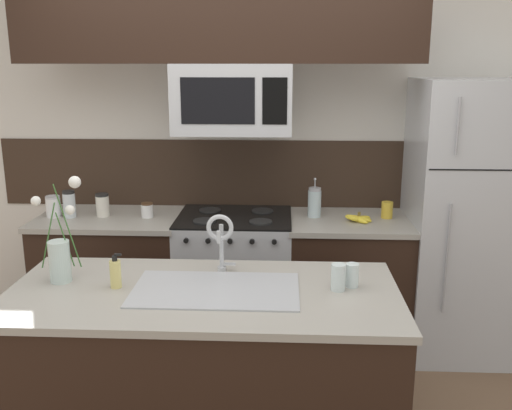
# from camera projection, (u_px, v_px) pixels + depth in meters

# --- Properties ---
(rear_partition) EXTENTS (5.20, 0.10, 2.60)m
(rear_partition) POSITION_uv_depth(u_px,v_px,m) (280.00, 152.00, 4.08)
(rear_partition) COLOR silver
(rear_partition) RESTS_ON ground
(splash_band) EXTENTS (3.42, 0.01, 0.48)m
(splash_band) POSITION_uv_depth(u_px,v_px,m) (238.00, 174.00, 4.07)
(splash_band) COLOR #332319
(splash_band) RESTS_ON rear_partition
(back_counter_left) EXTENTS (0.97, 0.65, 0.91)m
(back_counter_left) POSITION_uv_depth(u_px,v_px,m) (114.00, 279.00, 3.97)
(back_counter_left) COLOR black
(back_counter_left) RESTS_ON ground
(back_counter_right) EXTENTS (0.81, 0.65, 0.91)m
(back_counter_right) POSITION_uv_depth(u_px,v_px,m) (347.00, 283.00, 3.89)
(back_counter_right) COLOR black
(back_counter_right) RESTS_ON ground
(stove_range) EXTENTS (0.76, 0.64, 0.93)m
(stove_range) POSITION_uv_depth(u_px,v_px,m) (235.00, 280.00, 3.93)
(stove_range) COLOR #B7BABF
(stove_range) RESTS_ON ground
(microwave) EXTENTS (0.74, 0.40, 0.43)m
(microwave) POSITION_uv_depth(u_px,v_px,m) (233.00, 99.00, 3.61)
(microwave) COLOR #B7BABF
(upper_cabinet_band) EXTENTS (2.48, 0.34, 0.60)m
(upper_cabinet_band) POSITION_uv_depth(u_px,v_px,m) (219.00, 13.00, 3.45)
(upper_cabinet_band) COLOR black
(refrigerator) EXTENTS (0.79, 0.74, 1.83)m
(refrigerator) POSITION_uv_depth(u_px,v_px,m) (469.00, 220.00, 3.76)
(refrigerator) COLOR #B7BABF
(refrigerator) RESTS_ON ground
(storage_jar_tall) EXTENTS (0.10, 0.10, 0.14)m
(storage_jar_tall) POSITION_uv_depth(u_px,v_px,m) (53.00, 206.00, 3.83)
(storage_jar_tall) COLOR silver
(storage_jar_tall) RESTS_ON back_counter_left
(storage_jar_medium) EXTENTS (0.08, 0.08, 0.18)m
(storage_jar_medium) POSITION_uv_depth(u_px,v_px,m) (69.00, 204.00, 3.82)
(storage_jar_medium) COLOR silver
(storage_jar_medium) RESTS_ON back_counter_left
(storage_jar_short) EXTENTS (0.09, 0.09, 0.16)m
(storage_jar_short) POSITION_uv_depth(u_px,v_px,m) (103.00, 205.00, 3.84)
(storage_jar_short) COLOR silver
(storage_jar_short) RESTS_ON back_counter_left
(storage_jar_squat) EXTENTS (0.08, 0.08, 0.10)m
(storage_jar_squat) POSITION_uv_depth(u_px,v_px,m) (147.00, 210.00, 3.83)
(storage_jar_squat) COLOR silver
(storage_jar_squat) RESTS_ON back_counter_left
(banana_bunch) EXTENTS (0.19, 0.15, 0.08)m
(banana_bunch) POSITION_uv_depth(u_px,v_px,m) (359.00, 219.00, 3.72)
(banana_bunch) COLOR yellow
(banana_bunch) RESTS_ON back_counter_right
(french_press) EXTENTS (0.09, 0.09, 0.27)m
(french_press) POSITION_uv_depth(u_px,v_px,m) (314.00, 202.00, 3.83)
(french_press) COLOR silver
(french_press) RESTS_ON back_counter_right
(coffee_tin) EXTENTS (0.08, 0.08, 0.11)m
(coffee_tin) POSITION_uv_depth(u_px,v_px,m) (387.00, 210.00, 3.80)
(coffee_tin) COLOR gold
(coffee_tin) RESTS_ON back_counter_right
(island_counter) EXTENTS (1.80, 0.83, 0.91)m
(island_counter) POSITION_uv_depth(u_px,v_px,m) (205.00, 379.00, 2.72)
(island_counter) COLOR black
(island_counter) RESTS_ON ground
(kitchen_sink) EXTENTS (0.76, 0.44, 0.16)m
(kitchen_sink) POSITION_uv_depth(u_px,v_px,m) (216.00, 304.00, 2.62)
(kitchen_sink) COLOR #ADAFB5
(kitchen_sink) RESTS_ON island_counter
(sink_faucet) EXTENTS (0.14, 0.14, 0.31)m
(sink_faucet) POSITION_uv_depth(u_px,v_px,m) (220.00, 235.00, 2.77)
(sink_faucet) COLOR #B7BABF
(sink_faucet) RESTS_ON island_counter
(dish_soap_bottle) EXTENTS (0.06, 0.05, 0.16)m
(dish_soap_bottle) POSITION_uv_depth(u_px,v_px,m) (115.00, 273.00, 2.63)
(dish_soap_bottle) COLOR #DBCC75
(dish_soap_bottle) RESTS_ON island_counter
(drinking_glass) EXTENTS (0.07, 0.07, 0.12)m
(drinking_glass) POSITION_uv_depth(u_px,v_px,m) (338.00, 277.00, 2.60)
(drinking_glass) COLOR silver
(drinking_glass) RESTS_ON island_counter
(spare_glass) EXTENTS (0.06, 0.06, 0.11)m
(spare_glass) POSITION_uv_depth(u_px,v_px,m) (352.00, 275.00, 2.64)
(spare_glass) COLOR silver
(spare_glass) RESTS_ON island_counter
(flower_vase) EXTENTS (0.23, 0.11, 0.51)m
(flower_vase) POSITION_uv_depth(u_px,v_px,m) (61.00, 255.00, 2.69)
(flower_vase) COLOR silver
(flower_vase) RESTS_ON island_counter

